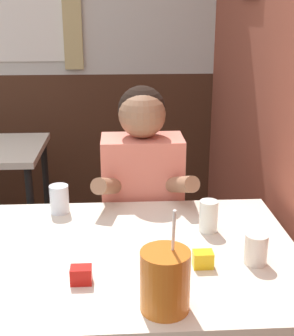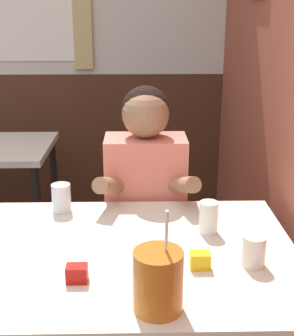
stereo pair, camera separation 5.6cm
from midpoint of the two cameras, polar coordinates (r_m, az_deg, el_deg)
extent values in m
cube|color=#9E4C38|center=(2.13, 16.68, 13.64)|extent=(0.06, 4.28, 2.70)
cube|color=#472819|center=(3.37, -9.72, 1.94)|extent=(5.22, 0.06, 1.10)
cube|color=white|center=(3.23, -14.25, 18.92)|extent=(0.61, 0.01, 0.72)
cube|color=tan|center=(3.16, -7.46, 19.33)|extent=(0.12, 0.02, 0.82)
cube|color=beige|center=(1.53, -0.70, -10.64)|extent=(1.06, 0.81, 0.04)
cylinder|color=black|center=(2.10, -14.77, -14.83)|extent=(0.04, 0.04, 0.74)
cylinder|color=black|center=(2.11, 13.21, -14.60)|extent=(0.04, 0.04, 0.74)
cylinder|color=black|center=(2.63, -12.37, -7.41)|extent=(0.04, 0.04, 0.74)
cylinder|color=black|center=(3.10, -10.60, -3.14)|extent=(0.04, 0.04, 0.74)
cylinder|color=black|center=(2.54, -13.37, -12.74)|extent=(0.03, 0.03, 0.41)
cube|color=#EA7F6B|center=(2.27, 0.59, -15.85)|extent=(0.31, 0.20, 0.45)
cube|color=#EA7F6B|center=(2.02, 0.63, -3.97)|extent=(0.34, 0.20, 0.56)
sphere|color=black|center=(1.93, 0.65, 7.13)|extent=(0.20, 0.20, 0.20)
sphere|color=#9E7051|center=(1.91, 0.67, 6.55)|extent=(0.19, 0.19, 0.19)
cylinder|color=#9E7051|center=(1.85, -3.44, -2.14)|extent=(0.14, 0.27, 0.15)
cylinder|color=#9E7051|center=(1.86, 4.99, -2.07)|extent=(0.14, 0.27, 0.15)
cylinder|color=#C6661E|center=(1.22, 2.72, -13.62)|extent=(0.13, 0.13, 0.16)
cylinder|color=white|center=(1.15, 3.79, -8.04)|extent=(0.01, 0.04, 0.14)
cylinder|color=silver|center=(1.81, -9.52, -3.61)|extent=(0.07, 0.07, 0.11)
cylinder|color=silver|center=(1.63, 8.50, -5.97)|extent=(0.06, 0.06, 0.11)
cylinder|color=silver|center=(1.46, 13.98, -9.80)|extent=(0.07, 0.07, 0.10)
cube|color=#B7140F|center=(1.37, -7.35, -12.67)|extent=(0.06, 0.04, 0.05)
cube|color=yellow|center=(1.43, 7.61, -11.10)|extent=(0.06, 0.04, 0.05)
camera|label=1|loc=(0.03, -88.98, 0.35)|focal=50.00mm
camera|label=2|loc=(0.03, 91.02, -0.35)|focal=50.00mm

